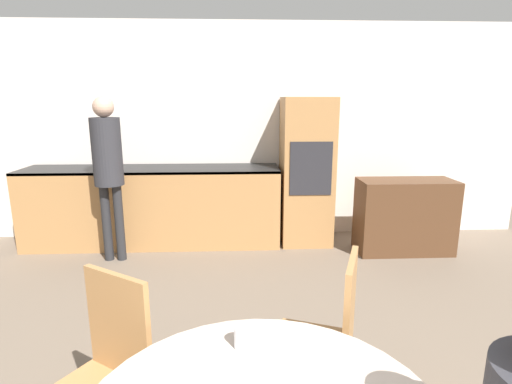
# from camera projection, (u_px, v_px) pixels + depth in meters

# --- Properties ---
(wall_back) EXTENTS (6.95, 0.05, 2.60)m
(wall_back) POSITION_uv_depth(u_px,v_px,m) (249.00, 133.00, 4.93)
(wall_back) COLOR silver
(wall_back) RESTS_ON ground_plane
(kitchen_counter) EXTENTS (2.96, 0.60, 0.92)m
(kitchen_counter) POSITION_uv_depth(u_px,v_px,m) (154.00, 205.00, 4.72)
(kitchen_counter) COLOR #AD7A47
(kitchen_counter) RESTS_ON ground_plane
(oven_unit) EXTENTS (0.59, 0.59, 1.73)m
(oven_unit) POSITION_uv_depth(u_px,v_px,m) (306.00, 172.00, 4.73)
(oven_unit) COLOR #AD7A47
(oven_unit) RESTS_ON ground_plane
(sideboard) EXTENTS (1.05, 0.45, 0.83)m
(sideboard) POSITION_uv_depth(u_px,v_px,m) (404.00, 216.00, 4.49)
(sideboard) COLOR #51331E
(sideboard) RESTS_ON ground_plane
(chair_far_left) EXTENTS (0.55, 0.55, 0.95)m
(chair_far_left) POSITION_uv_depth(u_px,v_px,m) (105.00, 369.00, 1.77)
(chair_far_left) COLOR #AD7A47
(chair_far_left) RESTS_ON ground_plane
(chair_far_right) EXTENTS (0.52, 0.52, 0.95)m
(chair_far_right) POSITION_uv_depth(u_px,v_px,m) (330.00, 334.00, 2.03)
(chair_far_right) COLOR #AD7A47
(chair_far_right) RESTS_ON ground_plane
(person_standing) EXTENTS (0.30, 0.30, 1.73)m
(person_standing) POSITION_uv_depth(u_px,v_px,m) (108.00, 160.00, 4.10)
(person_standing) COLOR #262628
(person_standing) RESTS_ON ground_plane
(cup) EXTENTS (0.07, 0.07, 0.09)m
(cup) POSITION_uv_depth(u_px,v_px,m) (243.00, 337.00, 1.58)
(cup) COLOR silver
(cup) RESTS_ON dining_table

